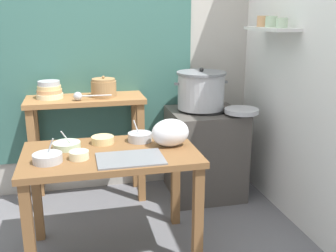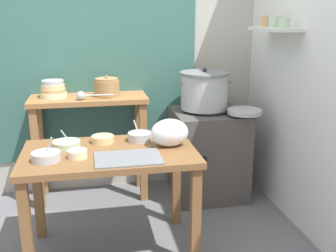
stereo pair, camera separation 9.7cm
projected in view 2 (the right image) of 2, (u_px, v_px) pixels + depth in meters
The scene contains 18 objects.
ground_plane at pixel (119, 246), 2.77m from camera, with size 9.00×9.00×0.00m, color slate.
wall_back at pixel (113, 44), 3.47m from camera, with size 4.40×0.12×2.60m.
wall_right at pixel (304, 51), 2.87m from camera, with size 0.30×3.20×2.60m.
prep_table at pixel (110, 167), 2.56m from camera, with size 1.10×0.66×0.72m.
back_shelf_table at pixel (90, 122), 3.34m from camera, with size 0.96×0.40×0.90m.
stove_block at pixel (208, 153), 3.49m from camera, with size 0.60×0.61×0.78m.
steamer_pot at pixel (204, 90), 3.35m from camera, with size 0.47×0.42×0.35m.
clay_pot at pixel (107, 87), 3.29m from camera, with size 0.21×0.21×0.17m.
bowl_stack_enamel at pixel (53, 89), 3.24m from camera, with size 0.21×0.21×0.14m.
ladle at pixel (82, 96), 3.15m from camera, with size 0.30×0.07×0.07m.
serving_tray at pixel (128, 158), 2.39m from camera, with size 0.40×0.28×0.01m, color slate.
plastic_bag at pixel (170, 133), 2.59m from camera, with size 0.25×0.17×0.18m, color white.
wide_pan at pixel (244, 112), 3.21m from camera, with size 0.28×0.28×0.04m, color #B7BABF.
prep_bowl_0 at pixel (103, 139), 2.68m from camera, with size 0.15×0.15×0.05m.
prep_bowl_1 at pixel (46, 156), 2.35m from camera, with size 0.17×0.17×0.14m.
prep_bowl_2 at pixel (67, 144), 2.59m from camera, with size 0.18×0.18×0.13m.
prep_bowl_3 at pixel (140, 136), 2.72m from camera, with size 0.16×0.16×0.15m.
prep_bowl_4 at pixel (77, 154), 2.40m from camera, with size 0.12×0.12×0.05m.
Camera 2 is at (-0.14, -2.46, 1.56)m, focal length 42.44 mm.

